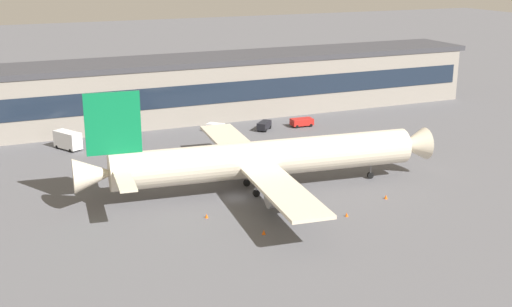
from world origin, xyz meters
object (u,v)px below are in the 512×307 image
(traffic_cone_1, at_px, (264,232))
(traffic_cone_3, at_px, (386,197))
(traffic_cone_0, at_px, (347,215))
(airliner, at_px, (261,159))
(stair_truck, at_px, (68,140))
(follow_me_car, at_px, (264,125))
(pushback_tractor, at_px, (302,122))
(traffic_cone_2, at_px, (207,216))
(baggage_tug, at_px, (216,127))

(traffic_cone_1, relative_size, traffic_cone_3, 1.03)
(traffic_cone_1, bearing_deg, traffic_cone_0, 4.57)
(airliner, relative_size, stair_truck, 9.18)
(stair_truck, bearing_deg, airliner, -55.76)
(follow_me_car, bearing_deg, traffic_cone_3, -89.95)
(pushback_tractor, bearing_deg, traffic_cone_2, -131.46)
(baggage_tug, distance_m, stair_truck, 30.98)
(stair_truck, distance_m, traffic_cone_2, 45.91)
(follow_me_car, bearing_deg, stair_truck, 177.78)
(airliner, height_order, baggage_tug, airliner)
(pushback_tractor, height_order, follow_me_car, follow_me_car)
(pushback_tractor, distance_m, traffic_cone_3, 46.82)
(traffic_cone_2, bearing_deg, airliner, 32.67)
(airliner, distance_m, traffic_cone_3, 20.45)
(follow_me_car, height_order, traffic_cone_0, follow_me_car)
(baggage_tug, xyz_separation_m, stair_truck, (-30.95, -1.10, 0.89))
(traffic_cone_1, bearing_deg, follow_me_car, 65.79)
(pushback_tractor, bearing_deg, follow_me_car, 178.49)
(airliner, xyz_separation_m, traffic_cone_1, (-6.76, -16.33, -4.94))
(airliner, distance_m, follow_me_car, 38.64)
(traffic_cone_1, distance_m, traffic_cone_2, 10.11)
(stair_truck, bearing_deg, traffic_cone_0, -58.49)
(stair_truck, xyz_separation_m, traffic_cone_2, (12.88, -44.04, -1.67))
(traffic_cone_3, bearing_deg, traffic_cone_1, -167.79)
(stair_truck, bearing_deg, traffic_cone_1, -71.14)
(airliner, distance_m, stair_truck, 44.16)
(traffic_cone_3, bearing_deg, traffic_cone_0, -157.48)
(airliner, distance_m, pushback_tractor, 43.10)
(pushback_tractor, xyz_separation_m, follow_me_car, (-9.15, 0.24, 0.04))
(pushback_tractor, bearing_deg, baggage_tug, 171.34)
(traffic_cone_1, height_order, traffic_cone_3, traffic_cone_1)
(baggage_tug, relative_size, traffic_cone_3, 6.04)
(baggage_tug, xyz_separation_m, pushback_tractor, (19.21, -2.93, -0.04))
(airliner, bearing_deg, traffic_cone_3, -34.89)
(follow_me_car, distance_m, traffic_cone_0, 50.93)
(stair_truck, bearing_deg, follow_me_car, -2.22)
(traffic_cone_1, distance_m, traffic_cone_3, 23.57)
(traffic_cone_2, relative_size, traffic_cone_3, 0.95)
(airliner, bearing_deg, traffic_cone_0, -65.71)
(traffic_cone_2, bearing_deg, traffic_cone_1, -59.41)
(baggage_tug, xyz_separation_m, traffic_cone_2, (-18.07, -45.14, -0.77))
(traffic_cone_3, bearing_deg, traffic_cone_2, 172.49)
(follow_me_car, bearing_deg, baggage_tug, 165.05)
(baggage_tug, relative_size, traffic_cone_2, 6.36)
(traffic_cone_1, bearing_deg, airliner, 67.51)
(airliner, height_order, pushback_tractor, airliner)
(follow_me_car, relative_size, traffic_cone_3, 6.85)
(baggage_tug, xyz_separation_m, traffic_cone_1, (-12.93, -53.83, -0.75))
(airliner, relative_size, pushback_tractor, 11.97)
(traffic_cone_1, bearing_deg, traffic_cone_2, 120.59)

